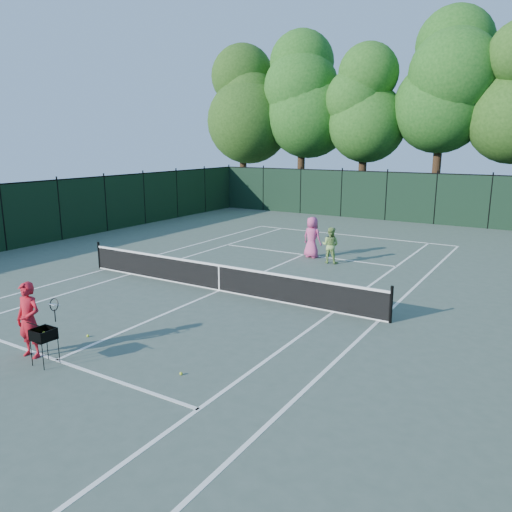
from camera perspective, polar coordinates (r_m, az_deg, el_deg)
The scene contains 22 objects.
ground at distance 16.83m, azimuth -4.21°, elevation -3.97°, with size 90.00×90.00×0.00m, color #465549.
sideline_doubles_left at distance 20.42m, azimuth -16.81°, elevation -1.45°, with size 0.10×23.77×0.01m, color white.
sideline_doubles_right at distance 14.47m, azimuth 13.86°, elevation -7.18°, with size 0.10×23.77×0.01m, color white.
sideline_singles_left at distance 19.44m, azimuth -14.11°, elevation -2.00°, with size 0.10×23.77×0.01m, color white.
sideline_singles_right at distance 14.91m, azimuth 8.82°, elevation -6.34°, with size 0.10×23.77×0.01m, color white.
baseline_far at distance 27.09m, azimuth 10.63°, elevation 2.36°, with size 10.97×0.10×0.01m, color white.
service_line_near at distance 12.54m, azimuth -21.86°, elevation -10.97°, with size 8.23×0.10×0.01m, color white.
service_line_far at distance 22.16m, azimuth 5.49°, elevation 0.16°, with size 8.23×0.10×0.01m, color white.
center_service_line at distance 16.83m, azimuth -4.21°, elevation -3.96°, with size 0.10×12.80×0.01m, color white.
tennis_net at distance 16.70m, azimuth -4.24°, elevation -2.41°, with size 11.69×0.09×1.06m.
fence_far at distance 32.62m, azimuth 14.65°, elevation 6.59°, with size 24.00×0.05×3.00m, color black.
fence_left at distance 25.33m, azimuth -26.95°, elevation 3.87°, with size 0.05×36.00×3.00m, color black.
tree_0 at distance 41.32m, azimuth -1.52°, elevation 17.51°, with size 6.40×6.40×13.14m.
tree_1 at distance 39.32m, azimuth 5.35°, elevation 18.47°, with size 6.80×6.80×13.98m.
tree_2 at distance 37.10m, azimuth 12.43°, elevation 17.07°, with size 6.00×6.00×12.40m.
tree_3 at distance 36.34m, azimuth 20.67°, elevation 18.69°, with size 7.00×7.00×14.45m.
coach at distance 12.66m, azimuth -24.52°, elevation -6.67°, with size 0.90×0.71×1.79m.
player_pink at distance 21.50m, azimuth 6.42°, elevation 2.14°, with size 0.95×0.71×1.76m.
player_green at distance 20.63m, azimuth 8.50°, elevation 1.23°, with size 0.76×0.61×1.49m.
ball_hopper at distance 12.14m, azimuth -23.12°, elevation -8.27°, with size 0.49×0.49×0.85m.
loose_ball_near_cart at distance 11.11m, azimuth -8.56°, elevation -13.15°, with size 0.07×0.07×0.07m, color #C3D72C.
loose_ball_midcourt at distance 13.64m, azimuth -18.67°, elevation -8.63°, with size 0.07×0.07×0.07m, color #D2F331.
Camera 1 is at (9.46, -13.03, 4.90)m, focal length 35.00 mm.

